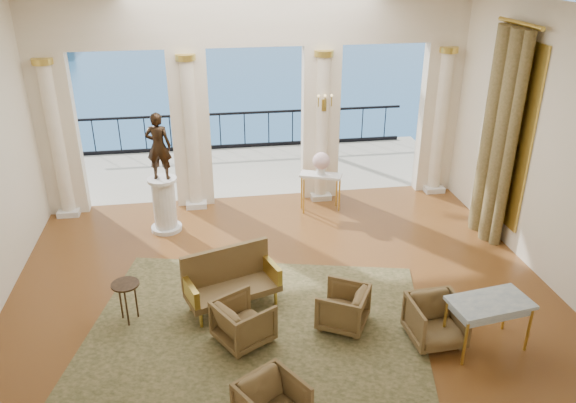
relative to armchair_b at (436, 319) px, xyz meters
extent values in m
plane|color=#4F2916|center=(-2.00, 1.55, -0.38)|extent=(9.00, 9.00, 0.00)
plane|color=white|center=(-2.00, -2.45, 1.87)|extent=(9.00, 0.00, 9.00)
plane|color=white|center=(2.50, 1.55, 1.87)|extent=(0.00, 8.00, 8.00)
plane|color=white|center=(-2.00, 1.55, 4.12)|extent=(9.00, 9.00, 0.00)
cube|color=beige|center=(-2.00, 5.40, 3.57)|extent=(9.00, 0.30, 1.10)
cube|color=beige|center=(-6.10, 5.40, 1.32)|extent=(0.80, 0.30, 3.40)
cylinder|color=beige|center=(-6.10, 5.22, 1.22)|extent=(0.28, 0.28, 3.20)
cylinder|color=gold|center=(-6.10, 5.22, 2.87)|extent=(0.40, 0.40, 0.12)
cube|color=silver|center=(-6.10, 5.22, -0.32)|extent=(0.45, 0.45, 0.12)
cube|color=beige|center=(-3.40, 5.40, 1.32)|extent=(0.80, 0.30, 3.40)
cylinder|color=beige|center=(-3.40, 5.22, 1.22)|extent=(0.28, 0.28, 3.20)
cylinder|color=gold|center=(-3.40, 5.22, 2.87)|extent=(0.40, 0.40, 0.12)
cube|color=silver|center=(-3.40, 5.22, -0.32)|extent=(0.45, 0.45, 0.12)
cube|color=beige|center=(-0.60, 5.40, 1.32)|extent=(0.80, 0.30, 3.40)
cylinder|color=beige|center=(-0.60, 5.22, 1.22)|extent=(0.28, 0.28, 3.20)
cylinder|color=gold|center=(-0.60, 5.22, 2.87)|extent=(0.40, 0.40, 0.12)
cube|color=silver|center=(-0.60, 5.22, -0.32)|extent=(0.45, 0.45, 0.12)
cube|color=beige|center=(2.10, 5.40, 1.32)|extent=(0.80, 0.30, 3.40)
cylinder|color=beige|center=(2.10, 5.22, 1.22)|extent=(0.28, 0.28, 3.20)
cylinder|color=gold|center=(2.10, 5.22, 2.87)|extent=(0.40, 0.40, 0.12)
cube|color=silver|center=(2.10, 5.22, -0.32)|extent=(0.45, 0.45, 0.12)
cube|color=#AEA591|center=(-2.00, 7.35, -0.43)|extent=(10.00, 3.60, 0.10)
cube|color=black|center=(-2.00, 8.95, 0.62)|extent=(9.00, 0.06, 0.06)
cube|color=black|center=(-2.00, 8.95, -0.33)|extent=(9.00, 0.06, 0.10)
cylinder|color=black|center=(-2.00, 8.95, 0.12)|extent=(0.03, 0.03, 1.00)
cylinder|color=black|center=(-6.10, 8.95, 0.12)|extent=(0.03, 0.03, 1.00)
cylinder|color=black|center=(2.10, 8.95, 0.12)|extent=(0.03, 0.03, 1.00)
cylinder|color=#4C3823|center=(0.00, 8.15, 1.72)|extent=(0.20, 0.20, 4.20)
plane|color=#1D4F86|center=(-2.00, 61.55, -6.38)|extent=(160.00, 160.00, 0.00)
cylinder|color=brown|center=(2.30, 2.60, 1.62)|extent=(0.26, 0.26, 4.00)
cylinder|color=brown|center=(2.26, 3.05, 1.62)|extent=(0.32, 0.32, 4.00)
cylinder|color=brown|center=(2.30, 3.50, 1.62)|extent=(0.26, 0.26, 4.00)
cylinder|color=gold|center=(2.35, 3.05, 3.67)|extent=(0.08, 1.40, 0.08)
cube|color=gold|center=(2.47, 3.05, 1.72)|extent=(0.04, 1.60, 3.40)
cube|color=gold|center=(-0.60, 5.08, 1.82)|extent=(0.10, 0.04, 0.25)
cylinder|color=gold|center=(-0.74, 5.00, 1.92)|extent=(0.02, 0.02, 0.22)
cylinder|color=gold|center=(-0.60, 5.00, 1.92)|extent=(0.02, 0.02, 0.22)
cylinder|color=gold|center=(-0.46, 5.00, 1.92)|extent=(0.02, 0.02, 0.22)
cube|color=#30371D|center=(-2.54, 0.61, -0.37)|extent=(5.75, 4.93, 0.02)
imported|color=#4D3D1C|center=(0.00, 0.00, 0.00)|extent=(0.77, 0.73, 0.76)
imported|color=#4D3D1C|center=(-1.24, 0.56, -0.03)|extent=(0.90, 0.92, 0.71)
imported|color=#4D3D1C|center=(-2.75, 0.43, -0.01)|extent=(0.94, 0.96, 0.74)
cube|color=#4D3D1C|center=(-2.84, 1.25, -0.06)|extent=(1.58, 1.03, 0.11)
cube|color=#4D3D1C|center=(-2.93, 1.52, 0.29)|extent=(1.41, 0.55, 0.60)
cube|color=gold|center=(-3.49, 1.03, 0.14)|extent=(0.27, 0.59, 0.28)
cube|color=gold|center=(-2.20, 1.47, 0.14)|extent=(0.27, 0.59, 0.28)
cylinder|color=gold|center=(-3.36, 0.82, -0.25)|extent=(0.05, 0.05, 0.27)
cylinder|color=gold|center=(-2.17, 1.23, -0.25)|extent=(0.05, 0.05, 0.27)
cylinder|color=gold|center=(-3.51, 1.28, -0.25)|extent=(0.05, 0.05, 0.27)
cylinder|color=gold|center=(-2.33, 1.68, -0.25)|extent=(0.05, 0.05, 0.27)
cube|color=#8AA1AF|center=(0.66, -0.22, 0.37)|extent=(1.21, 0.77, 0.05)
cylinder|color=gold|center=(0.19, -0.55, -0.02)|extent=(0.05, 0.05, 0.72)
cylinder|color=gold|center=(1.21, -0.40, -0.02)|extent=(0.05, 0.05, 0.72)
cylinder|color=gold|center=(0.12, -0.04, -0.02)|extent=(0.05, 0.05, 0.72)
cylinder|color=gold|center=(1.14, 0.11, -0.02)|extent=(0.05, 0.05, 0.72)
cylinder|color=silver|center=(-4.01, 4.16, -0.34)|extent=(0.62, 0.62, 0.08)
cylinder|color=silver|center=(-4.01, 4.16, 0.18)|extent=(0.45, 0.45, 0.99)
cylinder|color=silver|center=(-4.01, 4.16, 0.72)|extent=(0.57, 0.57, 0.06)
imported|color=black|center=(-4.01, 4.16, 1.41)|extent=(0.53, 0.40, 1.32)
cube|color=silver|center=(-0.74, 4.60, 0.43)|extent=(0.94, 0.64, 0.05)
cylinder|color=gold|center=(-1.15, 4.63, 0.01)|extent=(0.04, 0.04, 0.78)
cylinder|color=gold|center=(-0.42, 4.34, 0.01)|extent=(0.04, 0.04, 0.78)
cylinder|color=gold|center=(-1.05, 4.86, 0.01)|extent=(0.04, 0.04, 0.78)
cylinder|color=gold|center=(-0.33, 4.57, 0.01)|extent=(0.04, 0.04, 0.78)
cylinder|color=white|center=(-0.74, 4.60, 0.57)|extent=(0.18, 0.18, 0.23)
sphere|color=#CC8F99|center=(-0.74, 4.60, 0.75)|extent=(0.37, 0.37, 0.37)
cylinder|color=black|center=(-4.45, 1.16, 0.29)|extent=(0.42, 0.42, 0.03)
cylinder|color=black|center=(-4.33, 1.23, -0.05)|extent=(0.03, 0.03, 0.65)
cylinder|color=black|center=(-4.56, 1.23, -0.05)|extent=(0.03, 0.03, 0.65)
cylinder|color=black|center=(-4.45, 1.03, -0.05)|extent=(0.03, 0.03, 0.65)
camera|label=1|loc=(-3.13, -6.21, 4.94)|focal=35.00mm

